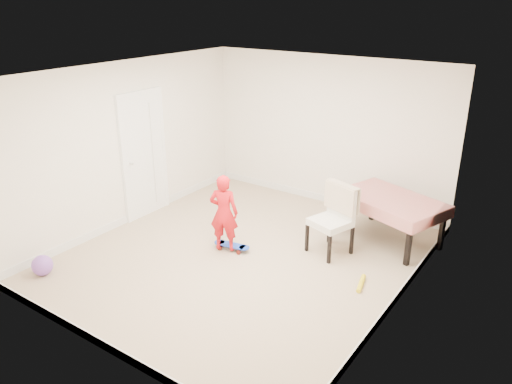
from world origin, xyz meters
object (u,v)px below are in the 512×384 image
Objects in this scene: balloon at (42,265)px; dining_chair at (330,220)px; skateboard at (232,247)px; dining_table at (389,219)px; child at (224,215)px.

dining_chair is at bearing 43.64° from balloon.
dining_table is at bearing 32.00° from skateboard.
dining_table is 2.42m from skateboard.
balloon is (-2.88, -2.75, -0.37)m from dining_chair.
child is (-1.29, -0.82, 0.06)m from dining_chair.
skateboard is at bearing -130.20° from dining_chair.
child reaches higher than dining_table.
dining_chair is (-0.57, -0.86, 0.16)m from dining_table.
dining_table reaches higher than skateboard.
dining_chair is 1.53m from child.
skateboard is 0.49× the size of child.
skateboard is at bearing -154.48° from child.
child is at bearing -143.24° from skateboard.
dining_chair reaches higher than balloon.
dining_chair is 0.89× the size of child.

